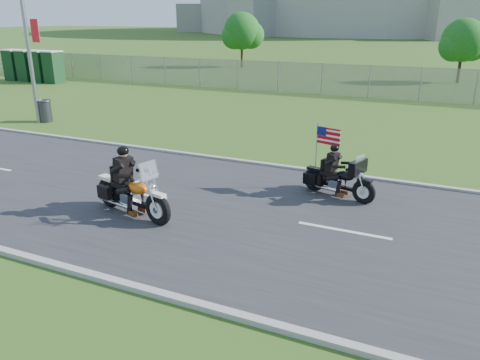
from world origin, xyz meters
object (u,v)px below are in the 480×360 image
at_px(porta_toilet_d, 13,66).
at_px(trash_can, 45,111).
at_px(porta_toilet_a, 53,68).
at_px(motorcycle_lead, 131,194).
at_px(porta_toilet_c, 26,66).
at_px(motorcycle_follow, 338,180).
at_px(porta_toilet_b, 40,67).

relative_size(porta_toilet_d, trash_can, 2.26).
relative_size(porta_toilet_a, porta_toilet_d, 1.00).
bearing_deg(porta_toilet_d, trash_can, -36.71).
height_order(porta_toilet_a, motorcycle_lead, porta_toilet_a).
xyz_separation_m(porta_toilet_a, porta_toilet_d, (-4.20, 0.00, 0.00)).
bearing_deg(porta_toilet_a, porta_toilet_d, 180.00).
distance_m(porta_toilet_a, trash_can, 14.82).
height_order(porta_toilet_c, trash_can, porta_toilet_c).
distance_m(porta_toilet_a, porta_toilet_c, 2.80).
xyz_separation_m(porta_toilet_c, motorcycle_lead, (23.68, -18.23, -0.58)).
distance_m(motorcycle_follow, trash_can, 15.67).
bearing_deg(porta_toilet_b, trash_can, -42.79).
distance_m(motorcycle_lead, trash_can, 13.05).
distance_m(porta_toilet_c, motorcycle_follow, 31.79).
xyz_separation_m(porta_toilet_b, motorcycle_follow, (26.72, -14.82, -0.63)).
bearing_deg(trash_can, porta_toilet_d, 143.29).
relative_size(motorcycle_follow, trash_can, 2.14).
distance_m(porta_toilet_b, porta_toilet_d, 2.80).
bearing_deg(porta_toilet_d, porta_toilet_a, 0.00).
xyz_separation_m(porta_toilet_c, trash_can, (12.99, -10.73, -0.64)).
bearing_deg(porta_toilet_b, motorcycle_lead, -39.30).
relative_size(porta_toilet_b, motorcycle_follow, 1.05).
relative_size(porta_toilet_b, porta_toilet_c, 1.00).
distance_m(porta_toilet_d, motorcycle_follow, 33.04).
relative_size(porta_toilet_a, motorcycle_follow, 1.05).
bearing_deg(porta_toilet_d, porta_toilet_c, 0.00).
height_order(porta_toilet_c, motorcycle_lead, porta_toilet_c).
relative_size(porta_toilet_a, trash_can, 2.26).
distance_m(porta_toilet_c, porta_toilet_d, 1.40).
xyz_separation_m(porta_toilet_d, motorcycle_follow, (29.52, -14.82, -0.63)).
relative_size(porta_toilet_b, trash_can, 2.26).
xyz_separation_m(porta_toilet_b, motorcycle_lead, (22.28, -18.23, -0.58)).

